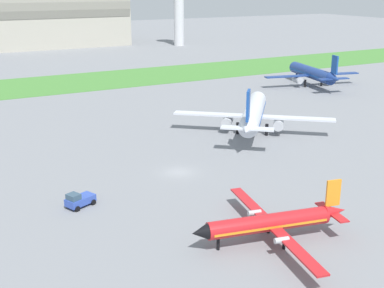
% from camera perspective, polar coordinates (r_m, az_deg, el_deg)
% --- Properties ---
extents(ground_plane, '(600.00, 600.00, 0.00)m').
position_cam_1_polar(ground_plane, '(74.40, -1.47, -3.20)').
color(ground_plane, gray).
extents(grass_taxiway_strip, '(360.00, 28.00, 0.08)m').
position_cam_1_polar(grass_taxiway_strip, '(144.63, -15.47, 6.45)').
color(grass_taxiway_strip, '#478438').
rests_on(grass_taxiway_strip, ground_plane).
extents(airplane_foreground_turboprop, '(17.73, 20.60, 6.22)m').
position_cam_1_polar(airplane_foreground_turboprop, '(55.02, 8.94, -8.64)').
color(airplane_foreground_turboprop, red).
rests_on(airplane_foreground_turboprop, ground_plane).
extents(airplane_parked_jet_far, '(26.71, 26.37, 9.54)m').
position_cam_1_polar(airplane_parked_jet_far, '(140.69, 13.35, 7.72)').
color(airplane_parked_jet_far, navy).
rests_on(airplane_parked_jet_far, ground_plane).
extents(airplane_midfield_jet, '(23.95, 24.47, 10.37)m').
position_cam_1_polar(airplane_midfield_jet, '(93.36, 6.86, 3.41)').
color(airplane_midfield_jet, silver).
rests_on(airplane_midfield_jet, ground_plane).
extents(pushback_tug_near_gate, '(4.02, 3.14, 1.95)m').
position_cam_1_polar(pushback_tug_near_gate, '(64.50, -12.52, -6.13)').
color(pushback_tug_near_gate, '#334FB2').
rests_on(pushback_tug_near_gate, ground_plane).
extents(hangar_distant, '(56.35, 32.56, 35.33)m').
position_cam_1_polar(hangar_distant, '(236.05, -14.86, 14.40)').
color(hangar_distant, '#B2AD9E').
rests_on(hangar_distant, ground_plane).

